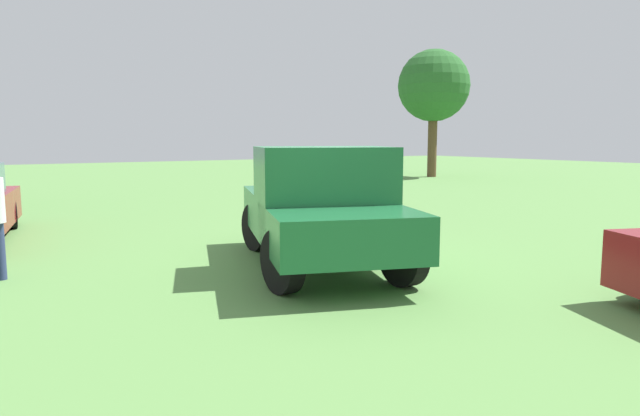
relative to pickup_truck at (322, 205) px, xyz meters
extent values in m
plane|color=#5B8C47|center=(0.11, -0.14, -0.96)|extent=(80.00, 80.00, 0.00)
cylinder|color=black|center=(1.71, 0.26, -0.54)|extent=(0.83, 0.22, 0.83)
cylinder|color=black|center=(1.17, -1.27, -0.54)|extent=(0.83, 0.22, 0.83)
cylinder|color=black|center=(-0.96, 1.20, -0.54)|extent=(0.83, 0.22, 0.83)
cylinder|color=black|center=(-1.50, -0.33, -0.54)|extent=(0.83, 0.22, 0.83)
cube|color=#1E6638|center=(1.36, -0.48, -0.20)|extent=(2.31, 2.40, 0.64)
cube|color=#1E6638|center=(-0.14, 0.05, 0.18)|extent=(1.97, 2.28, 1.40)
cube|color=slate|center=(-0.14, 0.05, 0.62)|extent=(1.72, 2.07, 0.48)
cube|color=#1E6638|center=(-0.98, 0.34, -0.22)|extent=(2.64, 2.52, 0.60)
cube|color=silver|center=(2.14, -0.75, -0.46)|extent=(0.72, 1.78, 0.16)
cylinder|color=black|center=(6.71, 3.75, -0.62)|extent=(0.67, 0.20, 0.67)
cylinder|color=navy|center=(1.74, 4.18, -0.55)|extent=(0.14, 0.14, 0.82)
cylinder|color=brown|center=(14.12, -15.53, 0.79)|extent=(0.46, 0.46, 3.49)
sphere|color=#286028|center=(14.12, -15.53, 3.60)|extent=(3.57, 3.57, 3.57)
cone|color=orange|center=(2.77, -3.44, -0.68)|extent=(0.32, 0.32, 0.55)
camera|label=1|loc=(-7.12, 4.50, 1.01)|focal=31.64mm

